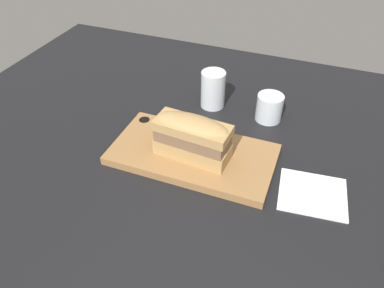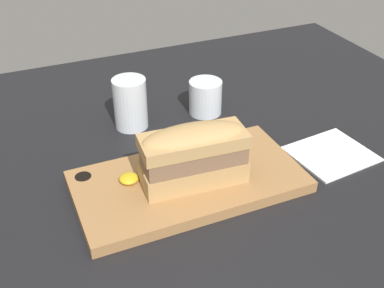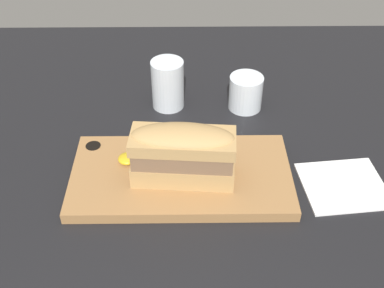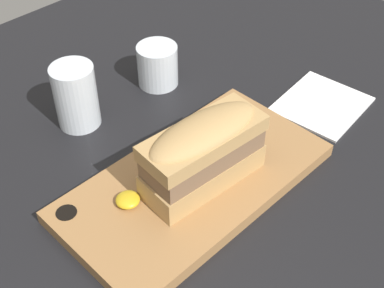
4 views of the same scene
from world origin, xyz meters
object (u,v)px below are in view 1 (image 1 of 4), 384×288
napkin (313,194)px  serving_board (193,154)px  sandwich (192,136)px  wine_glass (269,108)px  water_glass (213,91)px

napkin → serving_board: bearing=176.1°
serving_board → sandwich: size_ratio=2.17×
sandwich → wine_glass: sandwich is taller
napkin → sandwich: bearing=178.7°
water_glass → napkin: bearing=-38.7°
serving_board → wine_glass: wine_glass is taller
serving_board → wine_glass: 27.07cm
napkin → wine_glass: bearing=121.9°
water_glass → napkin: 41.84cm
serving_board → sandwich: bearing=-70.8°
sandwich → water_glass: size_ratio=1.69×
serving_board → napkin: (29.55, -2.03, -0.85)cm
wine_glass → napkin: 29.74cm
water_glass → napkin: size_ratio=0.68×
serving_board → water_glass: size_ratio=3.67×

